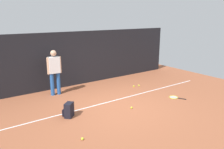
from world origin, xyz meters
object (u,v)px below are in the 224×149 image
object	(u,v)px
tennis_ball_near_player	(132,108)
tennis_ball_far_left	(82,139)
tennis_ball_by_fence	(134,86)
tennis_ball_mid_court	(139,85)
tennis_player	(54,70)
backpack	(69,110)
tennis_racket	(174,97)

from	to	relation	value
tennis_ball_near_player	tennis_ball_far_left	bearing A→B (deg)	-160.92
tennis_ball_by_fence	tennis_ball_mid_court	size ratio (longest dim) A/B	1.00
tennis_ball_near_player	tennis_ball_far_left	xyz separation A→B (m)	(-2.18, -0.76, 0.00)
tennis_ball_far_left	tennis_player	bearing A→B (deg)	78.55
backpack	tennis_ball_far_left	world-z (taller)	backpack
backpack	tennis_ball_far_left	distance (m)	1.41
tennis_ball_mid_court	tennis_ball_by_fence	bearing A→B (deg)	170.86
backpack	tennis_ball_far_left	size ratio (longest dim) A/B	6.67
tennis_ball_by_fence	tennis_ball_far_left	size ratio (longest dim) A/B	1.00
tennis_racket	tennis_ball_by_fence	xyz separation A→B (m)	(-0.38, 1.82, 0.02)
tennis_player	tennis_ball_far_left	bearing A→B (deg)	-96.35
tennis_ball_by_fence	tennis_ball_near_player	bearing A→B (deg)	-132.39
tennis_ball_near_player	tennis_ball_mid_court	distance (m)	2.42
tennis_player	backpack	world-z (taller)	tennis_player
tennis_ball_mid_court	backpack	bearing A→B (deg)	-164.46
backpack	tennis_ball_near_player	bearing A→B (deg)	120.52
backpack	tennis_ball_mid_court	bearing A→B (deg)	153.80
tennis_racket	tennis_ball_by_fence	world-z (taller)	tennis_ball_by_fence
tennis_player	tennis_ball_near_player	bearing A→B (deg)	-55.95
tennis_ball_near_player	tennis_ball_mid_court	xyz separation A→B (m)	(1.79, 1.64, 0.00)
tennis_ball_near_player	tennis_ball_by_fence	bearing A→B (deg)	47.61
tennis_ball_by_fence	tennis_ball_far_left	world-z (taller)	same
tennis_ball_near_player	tennis_ball_mid_court	size ratio (longest dim) A/B	1.00
tennis_player	tennis_ball_by_fence	bearing A→B (deg)	-13.37
tennis_ball_far_left	tennis_ball_by_fence	bearing A→B (deg)	33.22
backpack	tennis_ball_near_player	distance (m)	2.01
tennis_ball_near_player	tennis_ball_far_left	distance (m)	2.31
tennis_racket	tennis_ball_near_player	bearing A→B (deg)	60.15
backpack	tennis_ball_by_fence	bearing A→B (deg)	155.50
tennis_racket	tennis_ball_near_player	size ratio (longest dim) A/B	9.53
tennis_racket	tennis_ball_far_left	size ratio (longest dim) A/B	9.53
tennis_player	tennis_ball_far_left	xyz separation A→B (m)	(-0.70, -3.44, -0.93)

